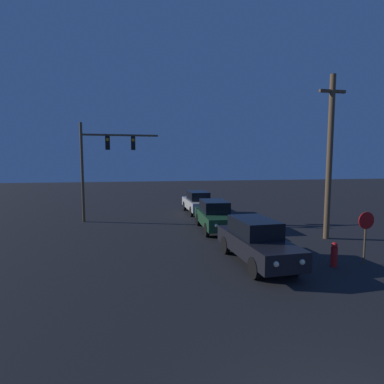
# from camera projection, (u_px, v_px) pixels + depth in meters

# --- Properties ---
(car_near) EXTENTS (1.81, 4.78, 1.70)m
(car_near) POSITION_uv_depth(u_px,v_px,m) (256.00, 241.00, 11.59)
(car_near) COLOR black
(car_near) RESTS_ON ground_plane
(car_mid) EXTENTS (1.89, 4.80, 1.70)m
(car_mid) POSITION_uv_depth(u_px,v_px,m) (215.00, 215.00, 17.23)
(car_mid) COLOR #1E4728
(car_mid) RESTS_ON ground_plane
(car_far) EXTENTS (1.70, 4.74, 1.70)m
(car_far) POSITION_uv_depth(u_px,v_px,m) (197.00, 202.00, 23.03)
(car_far) COLOR beige
(car_far) RESTS_ON ground_plane
(traffic_signal_mast) EXTENTS (5.01, 0.30, 6.46)m
(traffic_signal_mast) POSITION_uv_depth(u_px,v_px,m) (102.00, 156.00, 19.56)
(traffic_signal_mast) COLOR brown
(traffic_signal_mast) RESTS_ON ground_plane
(stop_sign) EXTENTS (0.66, 0.07, 2.04)m
(stop_sign) POSITION_uv_depth(u_px,v_px,m) (366.00, 228.00, 11.34)
(stop_sign) COLOR brown
(stop_sign) RESTS_ON ground_plane
(utility_pole) EXTENTS (1.40, 0.28, 8.19)m
(utility_pole) POSITION_uv_depth(u_px,v_px,m) (330.00, 156.00, 14.97)
(utility_pole) COLOR brown
(utility_pole) RESTS_ON ground_plane
(fire_hydrant) EXTENTS (0.24, 0.24, 0.93)m
(fire_hydrant) POSITION_uv_depth(u_px,v_px,m) (334.00, 255.00, 11.19)
(fire_hydrant) COLOR red
(fire_hydrant) RESTS_ON ground_plane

